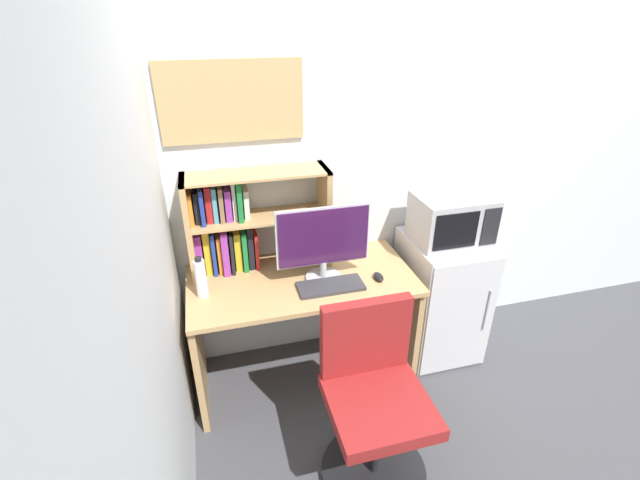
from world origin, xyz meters
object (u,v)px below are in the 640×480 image
object	(u,v)px
wall_corkboard	(232,102)
hutch_bookshelf	(238,223)
mini_fridge	(440,296)
keyboard	(331,286)
desk_chair	(373,408)
monitor	(323,241)
computer_mouse	(378,277)
water_bottle	(201,278)
microwave	(452,218)

from	to	relation	value
wall_corkboard	hutch_bookshelf	bearing A→B (deg)	-110.25
hutch_bookshelf	mini_fridge	world-z (taller)	hutch_bookshelf
keyboard	desk_chair	distance (m)	0.67
wall_corkboard	keyboard	bearing A→B (deg)	-47.39
monitor	computer_mouse	distance (m)	0.39
mini_fridge	desk_chair	size ratio (longest dim) A/B	0.91
keyboard	desk_chair	bearing A→B (deg)	-84.66
monitor	wall_corkboard	distance (m)	0.88
keyboard	computer_mouse	distance (m)	0.29
monitor	keyboard	size ratio (longest dim) A/B	1.44
desk_chair	computer_mouse	bearing A→B (deg)	68.02
monitor	water_bottle	world-z (taller)	monitor
microwave	wall_corkboard	distance (m)	1.45
hutch_bookshelf	water_bottle	xyz separation A→B (m)	(-0.24, -0.25, -0.18)
hutch_bookshelf	microwave	bearing A→B (deg)	-7.68
mini_fridge	wall_corkboard	size ratio (longest dim) A/B	1.12
water_bottle	wall_corkboard	size ratio (longest dim) A/B	0.32
desk_chair	microwave	bearing A→B (deg)	44.63
mini_fridge	microwave	distance (m)	0.57
wall_corkboard	monitor	bearing A→B (deg)	-41.08
computer_mouse	water_bottle	size ratio (longest dim) A/B	0.40
wall_corkboard	mini_fridge	bearing A→B (deg)	-12.28
hutch_bookshelf	computer_mouse	size ratio (longest dim) A/B	8.58
microwave	desk_chair	size ratio (longest dim) A/B	0.49
hutch_bookshelf	monitor	world-z (taller)	hutch_bookshelf
monitor	microwave	size ratio (longest dim) A/B	1.17
hutch_bookshelf	desk_chair	distance (m)	1.23
keyboard	water_bottle	bearing A→B (deg)	171.40
hutch_bookshelf	computer_mouse	world-z (taller)	hutch_bookshelf
monitor	water_bottle	xyz separation A→B (m)	(-0.67, 0.00, -0.13)
microwave	desk_chair	bearing A→B (deg)	-135.37
monitor	keyboard	distance (m)	0.26
water_bottle	wall_corkboard	distance (m)	0.94
monitor	wall_corkboard	xyz separation A→B (m)	(-0.40, 0.35, 0.70)
water_bottle	wall_corkboard	xyz separation A→B (m)	(0.27, 0.35, 0.83)
hutch_bookshelf	wall_corkboard	size ratio (longest dim) A/B	1.07
mini_fridge	microwave	size ratio (longest dim) A/B	1.86
hutch_bookshelf	desk_chair	size ratio (longest dim) A/B	0.87
computer_mouse	microwave	distance (m)	0.60
hutch_bookshelf	keyboard	bearing A→B (deg)	-38.40
hutch_bookshelf	water_bottle	distance (m)	0.39
water_bottle	keyboard	bearing A→B (deg)	-8.60
hutch_bookshelf	water_bottle	bearing A→B (deg)	-132.86
microwave	hutch_bookshelf	bearing A→B (deg)	172.32
computer_mouse	desk_chair	bearing A→B (deg)	-111.98
computer_mouse	monitor	bearing A→B (deg)	163.54
mini_fridge	monitor	bearing A→B (deg)	-174.47
hutch_bookshelf	monitor	distance (m)	0.51
mini_fridge	microwave	bearing A→B (deg)	89.75
desk_chair	wall_corkboard	size ratio (longest dim) A/B	1.24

